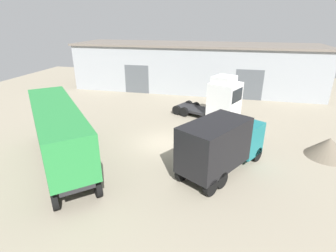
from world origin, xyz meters
TOP-DOWN VIEW (x-y plane):
  - ground_plane at (0.00, 0.00)m, footprint 60.00×60.00m
  - warehouse_building at (0.00, 17.95)m, footprint 32.31×8.41m
  - tractor_unit_white at (4.01, 6.08)m, footprint 6.76×4.92m
  - container_trailer_green at (-5.75, -4.48)m, footprint 9.18×9.81m
  - box_truck_teal at (4.52, -3.04)m, footprint 5.38×6.75m
  - gravel_pile at (11.84, 0.65)m, footprint 2.96×2.96m

SIDE VIEW (x-z plane):
  - ground_plane at x=0.00m, z-range 0.00..0.00m
  - gravel_pile at x=11.84m, z-range 0.00..1.41m
  - box_truck_teal at x=4.52m, z-range 0.18..3.72m
  - tractor_unit_white at x=4.01m, z-range -0.13..4.19m
  - container_trailer_green at x=-5.75m, z-range 0.55..4.54m
  - warehouse_building at x=0.00m, z-range 0.01..6.06m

